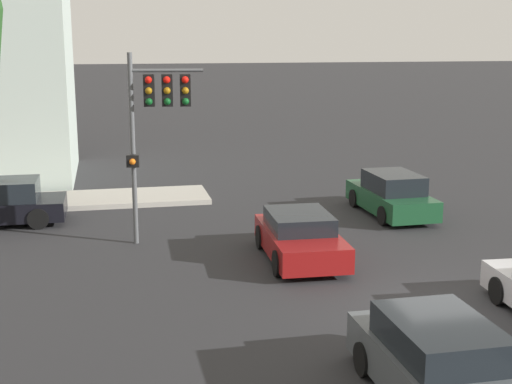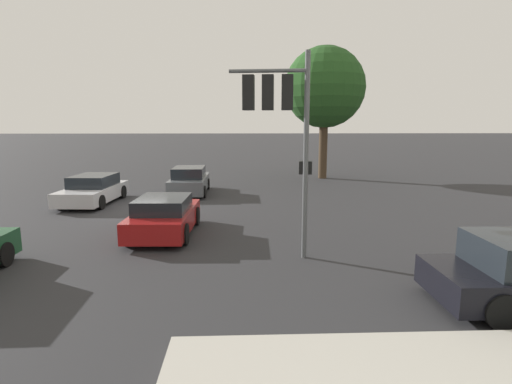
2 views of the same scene
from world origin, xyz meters
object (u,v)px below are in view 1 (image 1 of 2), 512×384
crossing_car_1 (442,367)px  parked_car_0 (0,203)px  crossing_car_2 (392,195)px  crossing_car_3 (300,237)px  traffic_signal (157,108)px

crossing_car_1 → parked_car_0: 16.19m
crossing_car_2 → crossing_car_3: bearing=132.5°
crossing_car_3 → parked_car_0: parked_car_0 is taller
crossing_car_3 → parked_car_0: 10.16m
crossing_car_1 → crossing_car_2: 12.93m
crossing_car_3 → crossing_car_2: bearing=135.7°
traffic_signal → crossing_car_2: traffic_signal is taller
crossing_car_1 → crossing_car_2: bearing=160.9°
traffic_signal → crossing_car_2: size_ratio=1.30×
crossing_car_1 → crossing_car_3: bearing=-179.0°
traffic_signal → crossing_car_3: traffic_signal is taller
traffic_signal → crossing_car_1: (-10.43, -3.75, -3.28)m
traffic_signal → parked_car_0: (3.27, 4.88, -3.28)m
traffic_signal → crossing_car_2: 8.77m
parked_car_0 → traffic_signal: bearing=146.7°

